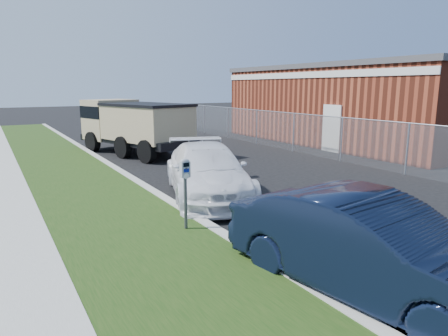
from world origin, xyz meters
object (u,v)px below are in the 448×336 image
dump_truck (133,124)px  navy_sedan (369,247)px  white_wagon (206,171)px  parking_meter (185,178)px

dump_truck → navy_sedan: bearing=-110.9°
white_wagon → navy_sedan: bearing=-76.7°
parking_meter → white_wagon: bearing=52.9°
white_wagon → navy_sedan: size_ratio=1.09×
parking_meter → dump_truck: dump_truck is taller
dump_truck → white_wagon: bearing=-110.4°
white_wagon → navy_sedan: 6.10m
white_wagon → dump_truck: bearing=104.5°
navy_sedan → dump_truck: (1.17, 14.26, 0.61)m
navy_sedan → dump_truck: dump_truck is taller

